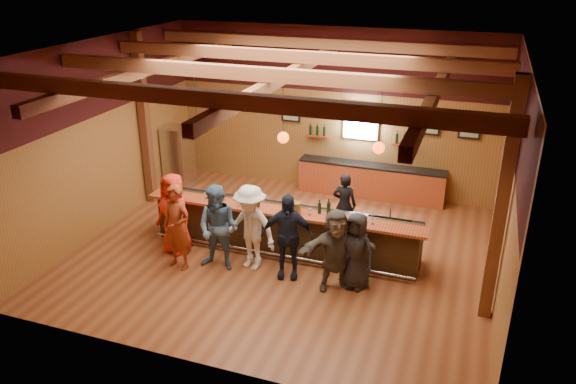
% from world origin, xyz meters
% --- Properties ---
extents(room, '(9.04, 9.00, 4.52)m').
position_xyz_m(room, '(0.00, 0.06, 3.21)').
color(room, brown).
rests_on(room, ground).
extents(bar_counter, '(6.30, 1.07, 1.11)m').
position_xyz_m(bar_counter, '(0.02, 0.15, 0.52)').
color(bar_counter, black).
rests_on(bar_counter, ground).
extents(back_bar_cabinet, '(4.00, 0.52, 0.95)m').
position_xyz_m(back_bar_cabinet, '(1.20, 3.72, 0.48)').
color(back_bar_cabinet, '#94371A').
rests_on(back_bar_cabinet, ground).
extents(window, '(0.95, 0.09, 0.95)m').
position_xyz_m(window, '(0.80, 3.95, 2.05)').
color(window, silver).
rests_on(window, room).
extents(framed_pictures, '(5.35, 0.05, 0.45)m').
position_xyz_m(framed_pictures, '(1.67, 3.94, 2.10)').
color(framed_pictures, black).
rests_on(framed_pictures, room).
extents(wine_shelves, '(3.00, 0.18, 0.30)m').
position_xyz_m(wine_shelves, '(0.80, 3.88, 1.62)').
color(wine_shelves, '#94371A').
rests_on(wine_shelves, room).
extents(pendant_lights, '(4.24, 0.24, 1.37)m').
position_xyz_m(pendant_lights, '(0.00, 0.00, 2.71)').
color(pendant_lights, black).
rests_on(pendant_lights, room).
extents(stainless_fridge, '(0.70, 0.70, 1.80)m').
position_xyz_m(stainless_fridge, '(-4.10, 2.60, 0.90)').
color(stainless_fridge, silver).
rests_on(stainless_fridge, ground).
extents(customer_orange, '(1.02, 0.78, 1.86)m').
position_xyz_m(customer_orange, '(-2.30, -0.74, 0.93)').
color(customer_orange, red).
rests_on(customer_orange, ground).
extents(customer_redvest, '(0.77, 0.60, 1.89)m').
position_xyz_m(customer_redvest, '(-1.89, -1.35, 0.94)').
color(customer_redvest, '#91371A').
rests_on(customer_redvest, ground).
extents(customer_denim, '(0.92, 0.72, 1.88)m').
position_xyz_m(customer_denim, '(-1.05, -1.10, 0.94)').
color(customer_denim, '#4C7098').
rests_on(customer_denim, ground).
extents(customer_white, '(1.35, 0.96, 1.89)m').
position_xyz_m(customer_white, '(-0.43, -0.85, 0.94)').
color(customer_white, white).
rests_on(customer_white, ground).
extents(customer_navy, '(1.16, 0.68, 1.85)m').
position_xyz_m(customer_navy, '(0.41, -0.93, 0.93)').
color(customer_navy, '#181E30').
rests_on(customer_navy, ground).
extents(customer_brown, '(1.63, 1.22, 1.71)m').
position_xyz_m(customer_brown, '(1.46, -1.03, 0.86)').
color(customer_brown, '#4F493F').
rests_on(customer_brown, ground).
extents(customer_dark, '(0.89, 0.69, 1.61)m').
position_xyz_m(customer_dark, '(1.83, -0.85, 0.81)').
color(customer_dark, black).
rests_on(customer_dark, ground).
extents(bartender, '(0.58, 0.39, 1.55)m').
position_xyz_m(bartender, '(1.05, 1.30, 0.77)').
color(bartender, black).
rests_on(bartender, ground).
extents(ice_bucket, '(0.22, 0.22, 0.24)m').
position_xyz_m(ice_bucket, '(0.35, -0.19, 1.23)').
color(ice_bucket, brown).
rests_on(ice_bucket, bar_counter).
extents(bottle_a, '(0.07, 0.07, 0.32)m').
position_xyz_m(bottle_a, '(0.83, -0.05, 1.23)').
color(bottle_a, black).
rests_on(bottle_a, bar_counter).
extents(bottle_b, '(0.08, 0.08, 0.37)m').
position_xyz_m(bottle_b, '(1.03, -0.04, 1.25)').
color(bottle_b, black).
rests_on(bottle_b, bar_counter).
extents(glass_a, '(0.07, 0.07, 0.16)m').
position_xyz_m(glass_a, '(-2.84, -0.13, 1.22)').
color(glass_a, silver).
rests_on(glass_a, bar_counter).
extents(glass_b, '(0.08, 0.08, 0.19)m').
position_xyz_m(glass_b, '(-1.81, -0.13, 1.25)').
color(glass_b, silver).
rests_on(glass_b, bar_counter).
extents(glass_c, '(0.08, 0.08, 0.17)m').
position_xyz_m(glass_c, '(-1.39, -0.10, 1.23)').
color(glass_c, silver).
rests_on(glass_c, bar_counter).
extents(glass_d, '(0.09, 0.09, 0.20)m').
position_xyz_m(glass_d, '(-0.94, -0.28, 1.25)').
color(glass_d, silver).
rests_on(glass_d, bar_counter).
extents(glass_e, '(0.08, 0.08, 0.17)m').
position_xyz_m(glass_e, '(-0.52, -0.16, 1.23)').
color(glass_e, silver).
rests_on(glass_e, bar_counter).
extents(glass_f, '(0.07, 0.07, 0.17)m').
position_xyz_m(glass_f, '(0.66, -0.18, 1.23)').
color(glass_f, silver).
rests_on(glass_f, bar_counter).
extents(glass_g, '(0.08, 0.08, 0.17)m').
position_xyz_m(glass_g, '(1.20, -0.09, 1.23)').
color(glass_g, silver).
rests_on(glass_g, bar_counter).
extents(glass_h, '(0.07, 0.07, 0.17)m').
position_xyz_m(glass_h, '(2.01, -0.18, 1.23)').
color(glass_h, silver).
rests_on(glass_h, bar_counter).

